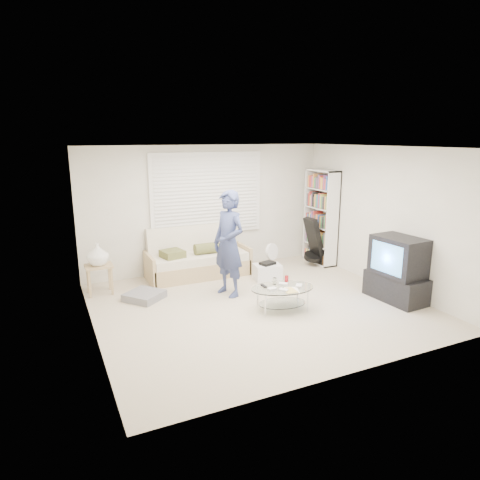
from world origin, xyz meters
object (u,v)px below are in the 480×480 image
tv_unit (397,270)px  coffee_table (283,292)px  bookshelf (321,217)px  futon_sofa (198,260)px

tv_unit → coffee_table: size_ratio=0.99×
tv_unit → coffee_table: 1.98m
bookshelf → coffee_table: size_ratio=1.82×
futon_sofa → coffee_table: size_ratio=1.81×
tv_unit → coffee_table: tv_unit is taller
futon_sofa → coffee_table: 2.26m
futon_sofa → coffee_table: futon_sofa is taller
futon_sofa → bookshelf: bookshelf is taller
coffee_table → tv_unit: bearing=-12.5°
bookshelf → coffee_table: 2.89m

